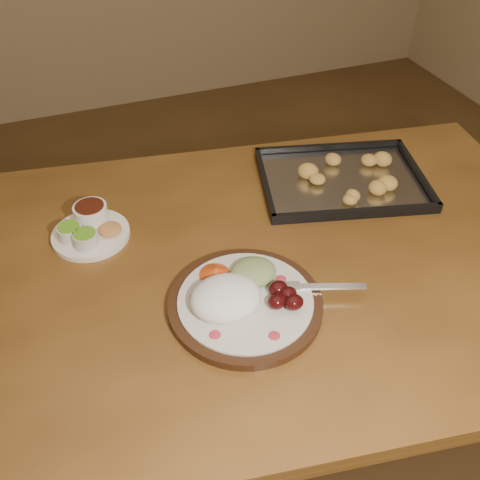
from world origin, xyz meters
name	(u,v)px	position (x,y,z in m)	size (l,w,h in m)	color
ground	(244,354)	(0.00, 0.00, 0.00)	(4.00, 4.00, 0.00)	brown
dining_table	(237,294)	(-0.13, -0.30, 0.65)	(1.62, 1.11, 0.75)	brown
dinner_plate	(242,298)	(-0.17, -0.41, 0.77)	(0.38, 0.30, 0.07)	black
condiment_saucer	(89,228)	(-0.41, -0.10, 0.77)	(0.17, 0.17, 0.06)	white
baking_tray	(342,179)	(0.21, -0.12, 0.76)	(0.46, 0.38, 0.04)	black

